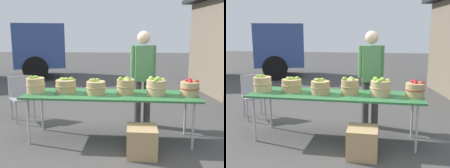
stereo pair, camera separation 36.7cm
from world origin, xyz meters
The scene contains 11 objects.
ground_plane centered at (0.00, 0.00, 0.00)m, with size 40.00×40.00×0.00m, color #474442.
market_table centered at (0.00, 0.00, 0.71)m, with size 2.70×0.76×0.75m.
apple_basket_green_0 centered at (-1.20, -0.02, 0.88)m, with size 0.30×0.30×0.29m.
apple_basket_green_1 centered at (-0.72, 0.04, 0.86)m, with size 0.34×0.34×0.25m.
apple_basket_green_2 centered at (-0.22, -0.03, 0.86)m, with size 0.31×0.31×0.25m.
apple_basket_green_3 centered at (0.24, 0.02, 0.88)m, with size 0.29×0.29×0.28m.
apple_basket_green_4 centered at (0.71, 0.00, 0.88)m, with size 0.31×0.31×0.29m.
apple_basket_red_0 centered at (1.21, 0.00, 0.87)m, with size 0.30×0.30×0.27m.
vendor_adult centered at (0.53, 0.68, 1.02)m, with size 0.45×0.28×1.73m.
folding_chair centered at (-1.85, 0.84, 0.51)m, with size 0.56×0.56×0.86m.
produce_crate centered at (0.49, -0.53, 0.21)m, with size 0.41×0.41×0.41m, color tan.
Camera 1 is at (0.37, -3.92, 1.67)m, focal length 41.30 mm.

